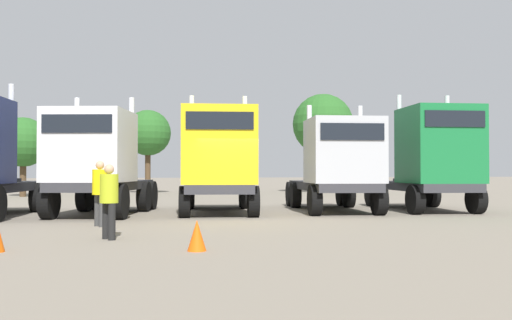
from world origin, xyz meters
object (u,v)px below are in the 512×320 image
Objects in this scene: semi_truck_silver at (338,165)px; traffic_cone_mid at (197,235)px; semi_truck_yellow at (219,160)px; visitor_with_camera at (109,196)px; visitor_in_hivis at (100,188)px; semi_truck_green at (432,158)px; semi_truck_white at (96,160)px.

semi_truck_silver is 10.37m from traffic_cone_mid.
visitor_with_camera is (-3.45, -6.33, -0.93)m from semi_truck_yellow.
semi_truck_yellow is at bearing -84.77° from semi_truck_silver.
visitor_in_hivis is at bearing -60.84° from semi_truck_silver.
semi_truck_yellow reaches higher than traffic_cone_mid.
semi_truck_green is (3.50, -0.40, 0.25)m from semi_truck_silver.
semi_truck_silver is at bearing -169.04° from visitor_with_camera.
semi_truck_white is 6.51m from visitor_with_camera.
visitor_with_camera is (0.60, -6.42, -0.89)m from semi_truck_white.
semi_truck_silver reaches higher than visitor_in_hivis.
semi_truck_white reaches higher than traffic_cone_mid.
semi_truck_yellow is at bearing 14.04° from visitor_in_hivis.
semi_truck_yellow is 1.01× the size of semi_truck_silver.
visitor_in_hivis is 3.04× the size of traffic_cone_mid.
traffic_cone_mid is (-9.58, -7.89, -1.67)m from semi_truck_green.
semi_truck_white is 0.99× the size of semi_truck_green.
semi_truck_green is (7.78, -0.60, 0.08)m from semi_truck_yellow.
semi_truck_white reaches higher than visitor_with_camera.
semi_truck_silver is at bearing 102.42° from semi_truck_white.
visitor_in_hivis is 1.08× the size of visitor_with_camera.
semi_truck_yellow is at bearing 78.06° from traffic_cone_mid.
visitor_with_camera is (0.33, -2.99, -0.08)m from visitor_in_hivis.
semi_truck_green is at bearing 179.62° from visitor_with_camera.
visitor_with_camera is 2.83× the size of traffic_cone_mid.
semi_truck_yellow is 4.07× the size of visitor_with_camera.
semi_truck_silver reaches higher than visitor_with_camera.
visitor_with_camera is at bearing -111.15° from visitor_in_hivis.
semi_truck_silver is 9.90m from visitor_with_camera.
semi_truck_silver is 11.40× the size of traffic_cone_mid.
visitor_with_camera is (-11.23, -5.73, -1.01)m from semi_truck_green.
semi_truck_white is 4.06m from semi_truck_yellow.
semi_truck_white is 3.46× the size of visitor_in_hivis.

